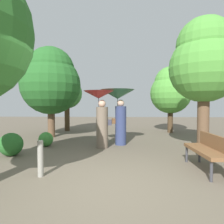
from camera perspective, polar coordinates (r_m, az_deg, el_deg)
The scene contains 11 objects.
ground_plane at distance 3.88m, azimuth -2.37°, elevation -21.12°, with size 40.00×40.00×0.00m, color brown.
person_left at distance 6.88m, azimuth -3.44°, elevation 0.76°, with size 1.06×1.06×2.01m.
person_right at distance 7.40m, azimuth 1.91°, elevation 2.36°, with size 1.29×1.29×2.09m.
park_bench at distance 5.12m, azimuth 26.25°, elevation -9.57°, with size 0.52×1.51×0.83m.
tree_near_left at distance 11.63m, azimuth -13.01°, elevation 6.17°, with size 1.74×1.74×3.45m.
tree_near_right at distance 11.09m, azimuth 16.69°, elevation 6.17°, with size 2.18×2.18×3.57m.
tree_mid_left at distance 9.62m, azimuth -17.38°, elevation 8.79°, with size 2.74×2.74×4.19m.
tree_mid_right at distance 6.98m, azimuth 25.27°, elevation 13.24°, with size 2.16×2.16×4.27m.
bush_path_left at distance 7.61m, azimuth -18.70°, elevation -7.52°, with size 0.52×0.52×0.52m, color #387F33.
bush_path_right at distance 6.62m, azimuth -27.33°, elevation -8.38°, with size 0.69×0.69×0.69m, color #235B23.
path_marker_post at distance 4.54m, azimuth -20.11°, elevation -12.62°, with size 0.12×0.12×0.77m, color gray.
Camera 1 is at (0.29, -3.55, 1.54)m, focal length 31.41 mm.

